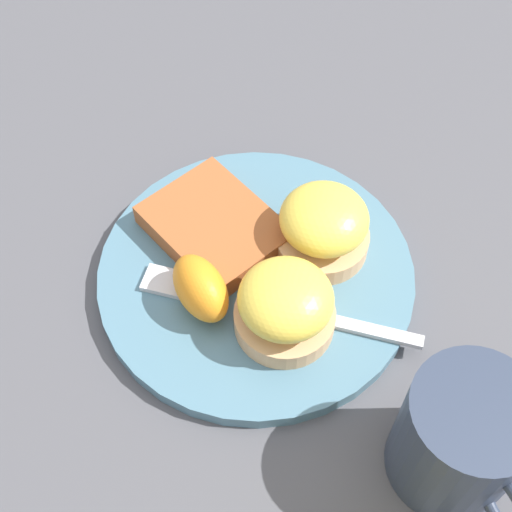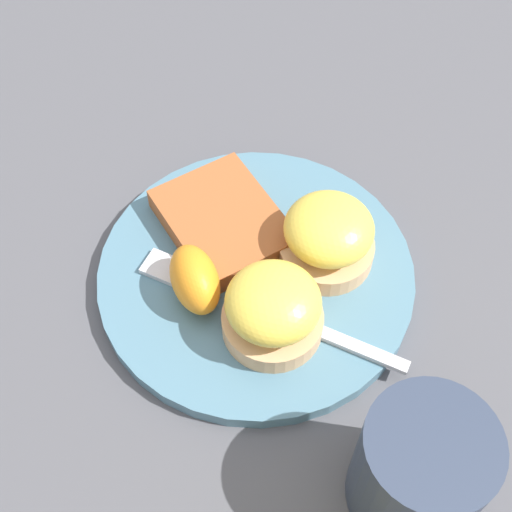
# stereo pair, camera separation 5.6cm
# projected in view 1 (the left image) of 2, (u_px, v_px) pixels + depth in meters

# --- Properties ---
(ground_plane) EXTENTS (1.10, 1.10, 0.00)m
(ground_plane) POSITION_uv_depth(u_px,v_px,m) (256.00, 279.00, 0.59)
(ground_plane) COLOR #4C4C51
(plate) EXTENTS (0.26, 0.26, 0.01)m
(plate) POSITION_uv_depth(u_px,v_px,m) (256.00, 275.00, 0.58)
(plate) COLOR slate
(plate) RESTS_ON ground_plane
(sandwich_benedict_left) EXTENTS (0.08, 0.08, 0.06)m
(sandwich_benedict_left) POSITION_uv_depth(u_px,v_px,m) (283.00, 307.00, 0.52)
(sandwich_benedict_left) COLOR tan
(sandwich_benedict_left) RESTS_ON plate
(sandwich_benedict_right) EXTENTS (0.08, 0.08, 0.06)m
(sandwich_benedict_right) POSITION_uv_depth(u_px,v_px,m) (321.00, 223.00, 0.57)
(sandwich_benedict_right) COLOR tan
(sandwich_benedict_right) RESTS_ON plate
(hashbrown_patty) EXTENTS (0.13, 0.11, 0.02)m
(hashbrown_patty) POSITION_uv_depth(u_px,v_px,m) (215.00, 227.00, 0.59)
(hashbrown_patty) COLOR #9E552B
(hashbrown_patty) RESTS_ON plate
(orange_wedge) EXTENTS (0.06, 0.04, 0.04)m
(orange_wedge) POSITION_uv_depth(u_px,v_px,m) (201.00, 288.00, 0.54)
(orange_wedge) COLOR orange
(orange_wedge) RESTS_ON plate
(fork) EXTENTS (0.15, 0.18, 0.00)m
(fork) POSITION_uv_depth(u_px,v_px,m) (261.00, 304.00, 0.55)
(fork) COLOR silver
(fork) RESTS_ON plate
(cup) EXTENTS (0.11, 0.08, 0.10)m
(cup) POSITION_uv_depth(u_px,v_px,m) (461.00, 440.00, 0.46)
(cup) COLOR #2D384C
(cup) RESTS_ON ground_plane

